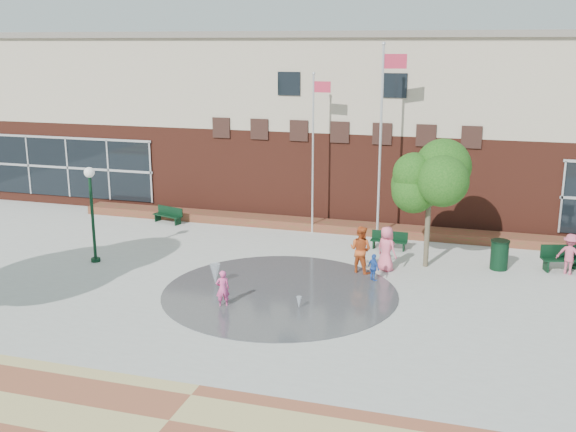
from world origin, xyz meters
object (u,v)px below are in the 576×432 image
(flagpole_right, at_px, (382,134))
(child_splash, at_px, (223,289))
(bench_left, at_px, (168,218))
(trash_can, at_px, (499,255))
(flagpole_left, at_px, (314,146))

(flagpole_right, xyz_separation_m, child_splash, (-3.79, -9.07, -4.23))
(child_splash, bearing_deg, bench_left, -87.58)
(child_splash, bearing_deg, trash_can, -176.45)
(flagpole_right, distance_m, child_splash, 10.70)
(bench_left, height_order, trash_can, trash_can)
(flagpole_left, distance_m, bench_left, 8.28)
(trash_can, bearing_deg, flagpole_right, 155.38)
(child_splash, bearing_deg, flagpole_left, -126.79)
(flagpole_left, bearing_deg, child_splash, -89.44)
(flagpole_left, height_order, child_splash, flagpole_left)
(trash_can, height_order, child_splash, child_splash)
(flagpole_left, relative_size, bench_left, 4.42)
(flagpole_left, distance_m, trash_can, 9.56)
(flagpole_left, xyz_separation_m, bench_left, (-7.30, -0.42, -3.87))
(trash_can, bearing_deg, child_splash, -143.13)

